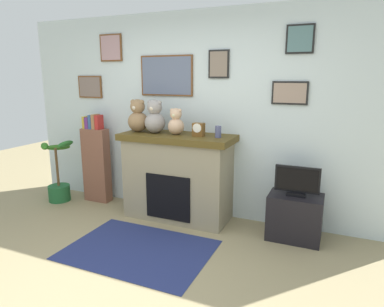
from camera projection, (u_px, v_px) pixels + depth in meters
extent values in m
plane|color=#93845E|center=(108.00, 290.00, 2.93)|extent=(12.00, 12.00, 0.00)
cube|color=silver|center=(198.00, 116.00, 4.43)|extent=(5.20, 0.12, 2.60)
cube|color=brown|center=(166.00, 76.00, 4.41)|extent=(0.75, 0.02, 0.52)
cube|color=slate|center=(166.00, 76.00, 4.40)|extent=(0.71, 0.00, 0.48)
cube|color=black|center=(300.00, 39.00, 3.69)|extent=(0.30, 0.02, 0.31)
cube|color=slate|center=(300.00, 39.00, 3.68)|extent=(0.26, 0.00, 0.27)
cube|color=black|center=(219.00, 64.00, 4.10)|extent=(0.26, 0.02, 0.33)
cube|color=#7C6C5D|center=(218.00, 64.00, 4.09)|extent=(0.22, 0.00, 0.29)
cube|color=brown|center=(111.00, 48.00, 4.66)|extent=(0.35, 0.02, 0.36)
cube|color=#A98389|center=(110.00, 48.00, 4.65)|extent=(0.31, 0.00, 0.32)
cube|color=brown|center=(90.00, 87.00, 4.94)|extent=(0.41, 0.02, 0.32)
cube|color=#77655C|center=(90.00, 87.00, 4.93)|extent=(0.37, 0.00, 0.28)
cube|color=black|center=(290.00, 93.00, 3.84)|extent=(0.40, 0.02, 0.26)
cube|color=gray|center=(290.00, 93.00, 3.83)|extent=(0.36, 0.00, 0.22)
cube|color=gray|center=(178.00, 180.00, 4.35)|extent=(1.31, 0.56, 1.02)
cube|color=#4E3D17|center=(177.00, 137.00, 4.23)|extent=(1.43, 0.62, 0.08)
cube|color=black|center=(168.00, 198.00, 4.13)|extent=(0.59, 0.02, 0.56)
cube|color=brown|center=(97.00, 165.00, 4.95)|extent=(0.39, 0.16, 1.07)
cube|color=gold|center=(86.00, 122.00, 4.86)|extent=(0.04, 0.13, 0.17)
cube|color=#5F2A77|center=(89.00, 123.00, 4.84)|extent=(0.06, 0.13, 0.16)
cube|color=#305182|center=(92.00, 122.00, 4.82)|extent=(0.05, 0.13, 0.20)
cube|color=#9A6A42|center=(96.00, 122.00, 4.79)|extent=(0.05, 0.13, 0.21)
cube|color=#AF2724|center=(99.00, 122.00, 4.77)|extent=(0.06, 0.13, 0.20)
cylinder|color=#1E592D|center=(59.00, 193.00, 5.03)|extent=(0.31, 0.31, 0.23)
cylinder|color=brown|center=(57.00, 167.00, 4.94)|extent=(0.04, 0.04, 0.56)
ellipsoid|color=#256726|center=(66.00, 144.00, 4.83)|extent=(0.17, 0.37, 0.08)
ellipsoid|color=#30661E|center=(58.00, 147.00, 5.09)|extent=(0.35, 0.30, 0.08)
ellipsoid|color=#2E6F1B|center=(45.00, 146.00, 4.81)|extent=(0.34, 0.31, 0.08)
cube|color=black|center=(295.00, 217.00, 3.82)|extent=(0.58, 0.40, 0.51)
cube|color=black|center=(296.00, 194.00, 3.76)|extent=(0.20, 0.14, 0.04)
cube|color=black|center=(297.00, 179.00, 3.72)|extent=(0.48, 0.03, 0.29)
cube|color=black|center=(297.00, 180.00, 3.71)|extent=(0.44, 0.00, 0.25)
cube|color=navy|center=(139.00, 249.00, 3.61)|extent=(1.51, 1.08, 0.01)
cylinder|color=#4C517A|center=(218.00, 132.00, 3.98)|extent=(0.07, 0.07, 0.14)
cube|color=brown|center=(199.00, 130.00, 4.08)|extent=(0.14, 0.10, 0.16)
cylinder|color=white|center=(197.00, 128.00, 4.02)|extent=(0.11, 0.01, 0.11)
sphere|color=#8C6C49|center=(138.00, 122.00, 4.40)|extent=(0.26, 0.26, 0.26)
sphere|color=#8C6C49|center=(138.00, 107.00, 4.35)|extent=(0.19, 0.19, 0.19)
sphere|color=#8C6C49|center=(133.00, 102.00, 4.37)|extent=(0.07, 0.07, 0.07)
sphere|color=#8C6C49|center=(142.00, 102.00, 4.31)|extent=(0.07, 0.07, 0.07)
sphere|color=beige|center=(134.00, 108.00, 4.29)|extent=(0.06, 0.06, 0.06)
sphere|color=gray|center=(155.00, 123.00, 4.30)|extent=(0.26, 0.26, 0.26)
sphere|color=gray|center=(155.00, 107.00, 4.25)|extent=(0.19, 0.19, 0.19)
sphere|color=gray|center=(150.00, 103.00, 4.27)|extent=(0.07, 0.07, 0.07)
sphere|color=gray|center=(159.00, 103.00, 4.22)|extent=(0.07, 0.07, 0.07)
sphere|color=beige|center=(152.00, 109.00, 4.19)|extent=(0.06, 0.06, 0.06)
sphere|color=tan|center=(176.00, 126.00, 4.19)|extent=(0.20, 0.20, 0.20)
sphere|color=tan|center=(176.00, 114.00, 4.15)|extent=(0.15, 0.15, 0.15)
sphere|color=tan|center=(172.00, 110.00, 4.17)|extent=(0.05, 0.05, 0.05)
sphere|color=tan|center=(180.00, 111.00, 4.13)|extent=(0.05, 0.05, 0.05)
sphere|color=beige|center=(174.00, 115.00, 4.10)|extent=(0.04, 0.04, 0.04)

